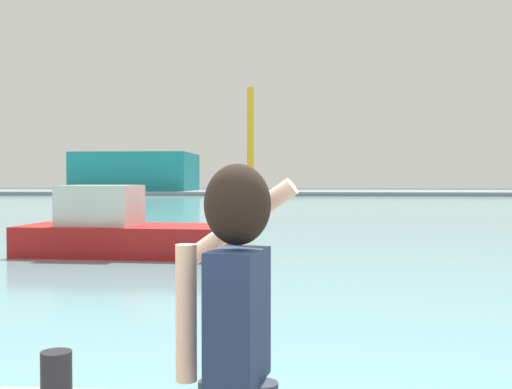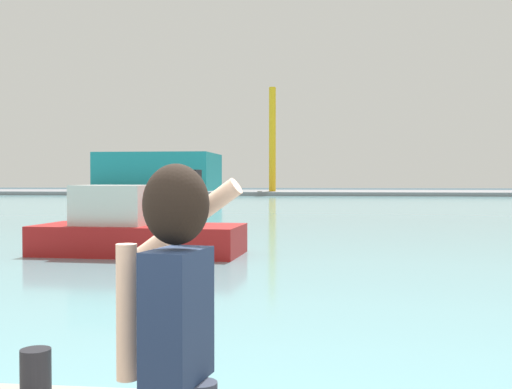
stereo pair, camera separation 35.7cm
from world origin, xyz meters
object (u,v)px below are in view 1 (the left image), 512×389
object	(u,v)px
person_photographer	(236,324)
boat_moored	(119,231)
port_crane	(250,129)
warehouse_left	(137,172)
harbor_bollard	(56,378)

from	to	relation	value
person_photographer	boat_moored	distance (m)	16.61
person_photographer	port_crane	world-z (taller)	port_crane
port_crane	person_photographer	bearing A→B (deg)	-85.52
port_crane	warehouse_left	bearing A→B (deg)	166.05
harbor_bollard	boat_moored	xyz separation A→B (m)	(-3.66, 13.89, -0.09)
boat_moored	warehouse_left	xyz separation A→B (m)	(-20.00, 77.03, 2.72)
harbor_bollard	warehouse_left	size ratio (longest dim) A/B	0.02
person_photographer	warehouse_left	distance (m)	96.16
harbor_bollard	warehouse_left	distance (m)	93.98
boat_moored	warehouse_left	bearing A→B (deg)	107.94
person_photographer	warehouse_left	size ratio (longest dim) A/B	0.10
person_photographer	boat_moored	world-z (taller)	person_photographer
warehouse_left	port_crane	world-z (taller)	port_crane
harbor_bollard	boat_moored	size ratio (longest dim) A/B	0.06
port_crane	boat_moored	bearing A→B (deg)	-88.64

